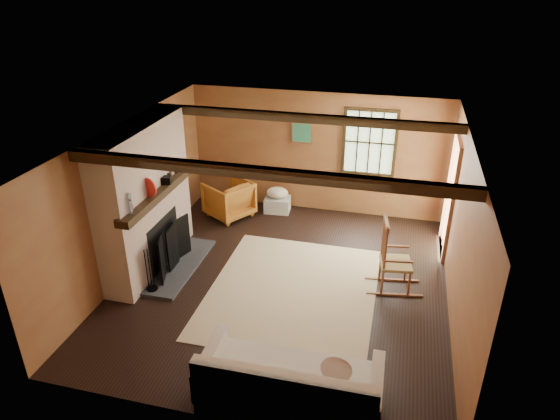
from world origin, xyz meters
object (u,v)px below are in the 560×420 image
(fireplace, at_px, (147,204))
(armchair, at_px, (229,199))
(rocking_chair, at_px, (393,261))
(laundry_basket, at_px, (277,204))
(sofa, at_px, (290,389))

(fireplace, distance_m, armchair, 2.22)
(fireplace, relative_size, rocking_chair, 2.05)
(laundry_basket, bearing_deg, sofa, -74.02)
(sofa, height_order, armchair, sofa)
(rocking_chair, bearing_deg, fireplace, 85.15)
(laundry_basket, relative_size, armchair, 0.62)
(sofa, relative_size, armchair, 2.49)
(rocking_chair, relative_size, sofa, 0.58)
(fireplace, distance_m, laundry_basket, 3.02)
(sofa, bearing_deg, laundry_basket, 105.31)
(fireplace, distance_m, rocking_chair, 3.93)
(rocking_chair, xyz_separation_m, laundry_basket, (-2.37, 2.17, -0.34))
(armchair, bearing_deg, sofa, 59.42)
(armchair, bearing_deg, laundry_basket, 148.52)
(rocking_chair, relative_size, armchair, 1.45)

